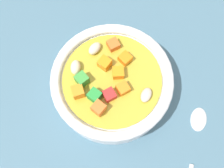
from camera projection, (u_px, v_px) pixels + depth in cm
name	position (u px, v px, depth cm)	size (l,w,h in cm)	color
ground_plane	(112.00, 91.00, 44.73)	(140.00, 140.00, 2.00)	#42667A
soup_bowl_main	(112.00, 83.00, 41.21)	(16.77, 16.77, 5.98)	white
spoon	(193.00, 157.00, 40.26)	(7.68, 19.86, 0.78)	silver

